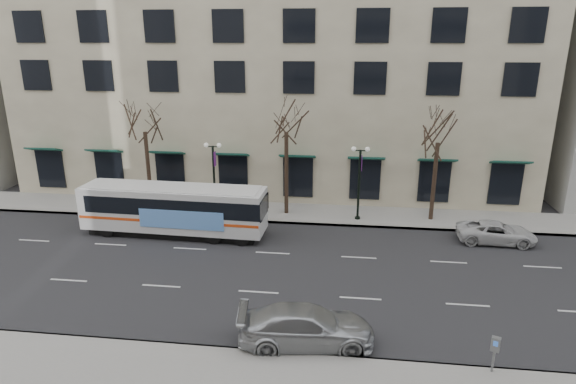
% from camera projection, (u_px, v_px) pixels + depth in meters
% --- Properties ---
extents(ground, '(160.00, 160.00, 0.00)m').
position_uv_depth(ground, '(266.00, 271.00, 25.94)').
color(ground, black).
rests_on(ground, ground).
extents(sidewalk_far, '(80.00, 4.00, 0.15)m').
position_uv_depth(sidewalk_far, '(357.00, 216.00, 33.85)').
color(sidewalk_far, gray).
rests_on(sidewalk_far, ground).
extents(building_hotel, '(40.00, 20.00, 24.00)m').
position_uv_depth(building_hotel, '(281.00, 39.00, 42.41)').
color(building_hotel, tan).
rests_on(building_hotel, ground).
extents(tree_far_left, '(3.60, 3.60, 8.34)m').
position_uv_depth(tree_far_left, '(144.00, 118.00, 33.40)').
color(tree_far_left, black).
rests_on(tree_far_left, ground).
extents(tree_far_mid, '(3.60, 3.60, 8.55)m').
position_uv_depth(tree_far_mid, '(286.00, 118.00, 32.18)').
color(tree_far_mid, black).
rests_on(tree_far_mid, ground).
extents(tree_far_right, '(3.60, 3.60, 8.06)m').
position_uv_depth(tree_far_right, '(439.00, 128.00, 31.16)').
color(tree_far_right, black).
rests_on(tree_far_right, ground).
extents(lamp_post_left, '(1.22, 0.45, 5.21)m').
position_uv_depth(lamp_post_left, '(214.00, 175.00, 33.39)').
color(lamp_post_left, black).
rests_on(lamp_post_left, ground).
extents(lamp_post_right, '(1.22, 0.45, 5.21)m').
position_uv_depth(lamp_post_right, '(359.00, 180.00, 32.23)').
color(lamp_post_right, black).
rests_on(lamp_post_right, ground).
extents(city_bus, '(11.78, 2.98, 3.17)m').
position_uv_depth(city_bus, '(175.00, 208.00, 30.36)').
color(city_bus, silver).
rests_on(city_bus, ground).
extents(silver_car, '(5.78, 2.93, 1.61)m').
position_uv_depth(silver_car, '(306.00, 326.00, 19.52)').
color(silver_car, '#B5B8BD').
rests_on(silver_car, ground).
extents(white_pickup, '(4.74, 2.33, 1.29)m').
position_uv_depth(white_pickup, '(496.00, 232.00, 29.45)').
color(white_pickup, silver).
rests_on(white_pickup, ground).
extents(pay_station, '(0.37, 0.30, 1.46)m').
position_uv_depth(pay_station, '(495.00, 347.00, 17.54)').
color(pay_station, slate).
rests_on(pay_station, sidewalk_near).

